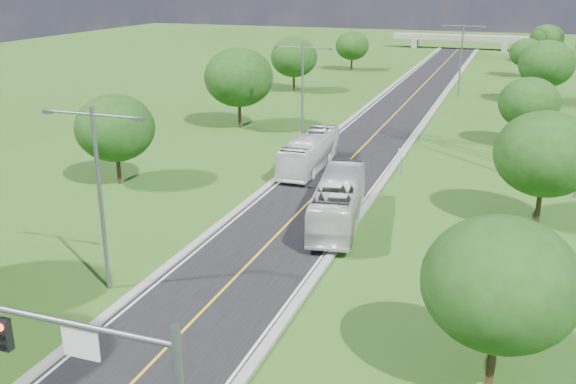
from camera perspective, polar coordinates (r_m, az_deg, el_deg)
name	(u,v)px	position (r m, az deg, el deg)	size (l,w,h in m)	color
ground	(390,119)	(77.25, 9.09, 6.42)	(260.00, 260.00, 0.00)	#2E5217
road	(400,109)	(83.03, 9.89, 7.26)	(8.00, 150.00, 0.06)	black
curb_left	(367,106)	(83.83, 7.02, 7.56)	(0.50, 150.00, 0.22)	gray
curb_right	(434,111)	(82.42, 12.82, 7.04)	(0.50, 150.00, 0.22)	gray
signal_mast	(116,383)	(20.14, -15.08, -16.05)	(8.54, 0.33, 7.20)	slate
speed_limit_sign	(401,157)	(54.93, 10.05, 3.06)	(0.55, 0.09, 2.40)	slate
overpass	(459,38)	(155.49, 14.99, 13.06)	(30.00, 3.00, 3.20)	gray
streetlight_near_left	(99,184)	(34.45, -16.45, 0.67)	(5.90, 0.25, 10.00)	slate
streetlight_mid_left	(302,86)	(63.32, 1.29, 9.44)	(5.90, 0.25, 10.00)	slate
streetlight_far_right	(461,53)	(93.16, 15.17, 11.81)	(5.90, 0.25, 10.00)	slate
tree_lb	(115,128)	(52.99, -15.12, 5.52)	(6.30, 6.30, 7.33)	black
tree_lc	(239,77)	(71.22, -4.40, 10.13)	(7.56, 7.56, 8.79)	black
tree_ld	(294,57)	(94.16, 0.53, 11.90)	(6.72, 6.72, 7.82)	black
tree_le	(352,46)	(116.38, 5.73, 12.82)	(5.88, 5.88, 6.84)	black
tree_ra	(501,283)	(26.87, 18.37, -7.71)	(6.30, 6.30, 7.33)	black
tree_rb	(545,154)	(45.72, 21.91, 3.16)	(6.72, 6.72, 7.82)	black
tree_rc	(529,103)	(67.33, 20.64, 7.42)	(5.88, 5.88, 6.84)	black
tree_rd	(547,64)	(90.98, 22.02, 10.53)	(7.14, 7.14, 8.30)	black
tree_re	(526,53)	(114.91, 20.43, 11.53)	(5.46, 5.46, 6.35)	black
tree_rf	(547,39)	(134.83, 22.02, 12.52)	(6.30, 6.30, 7.33)	black
bus_outbound	(338,201)	(43.48, 4.50, -0.78)	(2.73, 11.69, 3.26)	silver
bus_inbound	(310,152)	(55.83, 1.94, 3.58)	(2.56, 10.92, 3.04)	white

